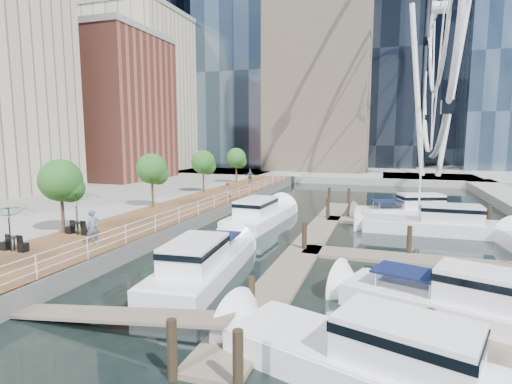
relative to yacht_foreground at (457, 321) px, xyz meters
The scene contains 16 objects.
ground 10.35m from the yacht_foreground, behind, with size 520.00×520.00×0.00m, color black.
boardwalk 24.13m from the yacht_foreground, 143.27° to the left, with size 6.00×60.00×1.00m, color brown.
seawall 21.80m from the yacht_foreground, 138.55° to the left, with size 0.25×60.00×1.00m, color #595954.
land_far 101.96m from the yacht_foreground, 95.82° to the left, with size 200.00×114.00×1.00m, color gray.
pier 51.56m from the yacht_foreground, 85.93° to the left, with size 14.00×12.00×1.00m, color gray.
railing 21.92m from the yacht_foreground, 138.72° to the left, with size 0.10×60.00×1.05m, color white, non-canonical shape.
floating_docks 9.72m from the yacht_foreground, 104.14° to the left, with size 16.00×34.00×2.60m.
midrise_condos 52.88m from the yacht_foreground, 149.13° to the left, with size 19.00×67.00×28.00m.
ferris_wheel 57.71m from the yacht_foreground, 85.93° to the left, with size 5.80×45.60×47.80m.
street_trees 25.91m from the yacht_foreground, 148.29° to the left, with size 2.60×42.60×4.60m.
yacht_foreground is the anchor object (origin of this frame).
pedestrian_near 18.13m from the yacht_foreground, behind, with size 0.72×0.47×1.97m, color slate.
pedestrian_mid 25.38m from the yacht_foreground, 132.30° to the left, with size 0.85×0.66×1.75m, color gray.
pedestrian_far 37.90m from the yacht_foreground, 120.93° to the left, with size 1.14×0.47×1.94m, color #353C42.
moored_yachts 11.91m from the yacht_foreground, 98.37° to the left, with size 22.80×30.60×11.50m.
cafe_seating 21.20m from the yacht_foreground, behind, with size 4.79×12.20×2.72m.
Camera 1 is at (7.58, -15.34, 6.85)m, focal length 28.00 mm.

